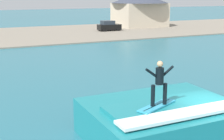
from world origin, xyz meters
TOP-DOWN VIEW (x-y plane):
  - ground_plane at (0.00, 0.00)m, footprint 260.00×260.00m
  - wave_crest at (-1.77, 0.93)m, footprint 6.27×4.80m
  - surfboard at (-2.42, 0.41)m, footprint 2.07×1.28m
  - surfer at (-2.38, 0.36)m, footprint 1.27×0.32m
  - shoreline_bank at (0.00, 40.17)m, footprint 120.00×23.54m
  - car_far_shore at (13.43, 39.35)m, footprint 3.81×2.06m
  - house_gabled_white at (21.92, 43.87)m, footprint 10.74×10.74m

SIDE VIEW (x-z plane):
  - ground_plane at x=0.00m, z-range 0.00..0.00m
  - shoreline_bank at x=0.00m, z-range 0.00..0.16m
  - wave_crest at x=-1.77m, z-range -0.05..1.69m
  - car_far_shore at x=13.43m, z-range 0.01..1.87m
  - surfboard at x=-2.42m, z-range 1.74..1.80m
  - surfer at x=-2.38m, z-range 1.91..3.69m
  - house_gabled_white at x=21.92m, z-range 0.42..6.90m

